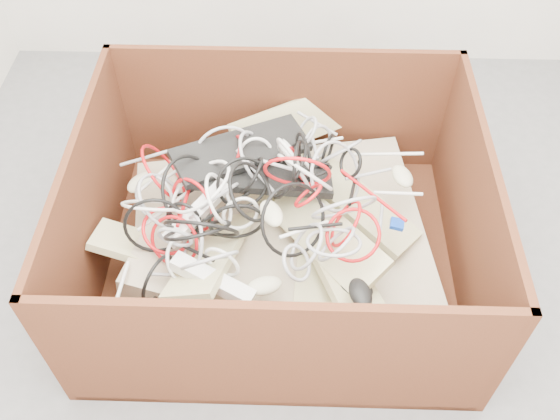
{
  "coord_description": "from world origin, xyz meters",
  "views": [
    {
      "loc": [
        -0.04,
        -1.2,
        1.92
      ],
      "look_at": [
        -0.08,
        0.18,
        0.3
      ],
      "focal_mm": 39.34,
      "sensor_mm": 36.0,
      "label": 1
    }
  ],
  "objects_px": {
    "cardboard_box": "(274,242)",
    "vga_plug": "(397,224)",
    "power_strip_right": "(212,280)",
    "power_strip_left": "(197,213)"
  },
  "relations": [
    {
      "from": "cardboard_box",
      "to": "vga_plug",
      "type": "distance_m",
      "value": 0.46
    },
    {
      "from": "power_strip_left",
      "to": "vga_plug",
      "type": "distance_m",
      "value": 0.66
    },
    {
      "from": "cardboard_box",
      "to": "power_strip_right",
      "type": "bearing_deg",
      "value": -120.88
    },
    {
      "from": "cardboard_box",
      "to": "vga_plug",
      "type": "bearing_deg",
      "value": -8.58
    },
    {
      "from": "power_strip_left",
      "to": "power_strip_right",
      "type": "height_order",
      "value": "power_strip_left"
    },
    {
      "from": "cardboard_box",
      "to": "power_strip_left",
      "type": "relative_size",
      "value": 4.87
    },
    {
      "from": "cardboard_box",
      "to": "vga_plug",
      "type": "relative_size",
      "value": 29.69
    },
    {
      "from": "cardboard_box",
      "to": "power_strip_left",
      "type": "bearing_deg",
      "value": -164.2
    },
    {
      "from": "power_strip_right",
      "to": "vga_plug",
      "type": "bearing_deg",
      "value": 45.79
    },
    {
      "from": "cardboard_box",
      "to": "power_strip_right",
      "type": "xyz_separation_m",
      "value": [
        -0.18,
        -0.3,
        0.19
      ]
    }
  ]
}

